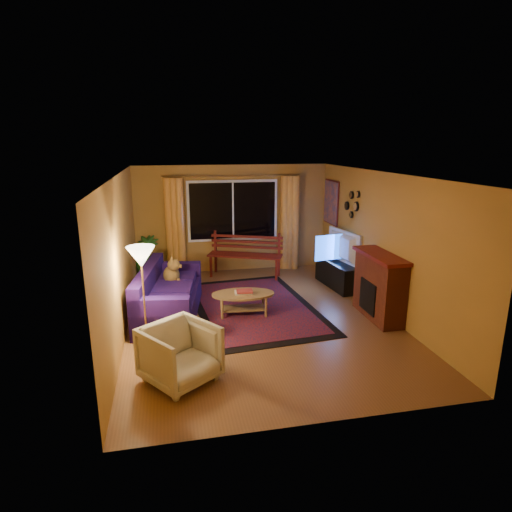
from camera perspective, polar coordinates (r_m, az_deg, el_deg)
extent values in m
cube|color=brown|center=(7.64, 0.46, -8.28)|extent=(4.50, 6.00, 0.02)
cube|color=white|center=(7.03, 0.51, 10.94)|extent=(4.50, 6.00, 0.02)
cube|color=#B78437|center=(10.13, -3.13, 4.99)|extent=(4.50, 0.02, 2.50)
cube|color=#B78437|center=(7.12, -17.60, -0.01)|extent=(0.02, 6.00, 2.50)
cube|color=#B78437|center=(8.01, 16.51, 1.69)|extent=(0.02, 6.00, 2.50)
cube|color=black|center=(10.03, -3.09, 6.05)|extent=(2.00, 0.02, 1.30)
cylinder|color=#BF8C3F|center=(9.90, -3.11, 10.59)|extent=(3.20, 0.03, 0.03)
cylinder|color=gold|center=(9.92, -10.75, 3.76)|extent=(0.36, 0.36, 2.24)
cylinder|color=gold|center=(10.31, 4.45, 4.41)|extent=(0.36, 0.36, 2.24)
cube|color=#56130E|center=(9.81, -1.47, -1.32)|extent=(1.74, 1.10, 0.50)
imported|color=#235B1E|center=(9.94, -14.30, -0.18)|extent=(0.71, 0.71, 0.97)
cube|color=#1C0B44|center=(7.71, -11.46, -4.75)|extent=(1.27, 2.30, 0.88)
imported|color=beige|center=(5.67, -10.10, -12.42)|extent=(1.11, 1.10, 0.84)
cylinder|color=#BF8C3F|center=(6.44, -14.70, -5.60)|extent=(0.34, 0.34, 1.59)
cube|color=maroon|center=(8.09, -0.29, -6.74)|extent=(2.40, 3.52, 0.02)
cylinder|color=olive|center=(7.70, -1.71, -6.39)|extent=(1.21, 1.21, 0.41)
cube|color=black|center=(9.29, 10.87, -2.40)|extent=(0.57, 1.34, 0.54)
imported|color=black|center=(9.13, 11.06, 1.23)|extent=(0.35, 1.17, 0.67)
cube|color=maroon|center=(7.76, 16.13, -4.08)|extent=(0.40, 1.20, 1.10)
cube|color=orange|center=(10.11, 9.97, 7.06)|extent=(0.04, 0.76, 0.96)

